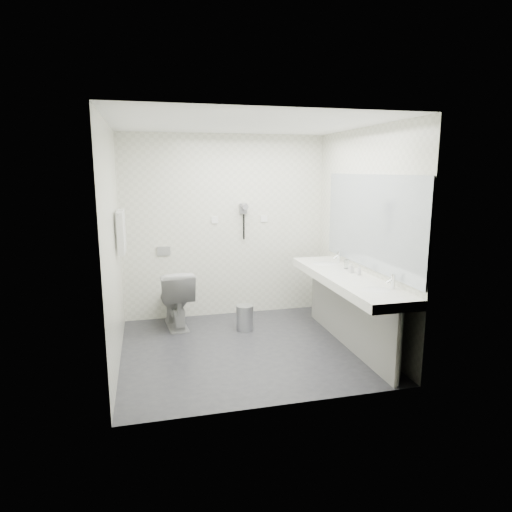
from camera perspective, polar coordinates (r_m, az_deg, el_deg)
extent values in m
plane|color=#2D2D33|center=(5.22, -1.23, -11.78)|extent=(2.80, 2.80, 0.00)
plane|color=white|center=(4.83, -1.35, 16.70)|extent=(2.80, 2.80, 0.00)
plane|color=white|center=(6.13, -3.96, 3.77)|extent=(2.80, 0.00, 2.80)
plane|color=white|center=(3.63, 3.22, -1.26)|extent=(2.80, 0.00, 2.80)
plane|color=white|center=(4.77, -17.94, 1.17)|extent=(0.00, 2.60, 2.60)
plane|color=white|center=(5.35, 13.52, 2.42)|extent=(0.00, 2.60, 2.60)
cube|color=white|center=(5.14, 11.58, -2.96)|extent=(0.55, 2.20, 0.10)
cube|color=gray|center=(5.27, 11.65, -7.43)|extent=(0.03, 2.15, 0.75)
cylinder|color=silver|center=(4.43, 17.90, -11.37)|extent=(0.06, 0.06, 0.75)
cylinder|color=silver|center=(6.19, 7.76, -4.51)|extent=(0.06, 0.06, 0.75)
cube|color=#B2BCC6|center=(5.14, 14.49, 4.29)|extent=(0.02, 2.20, 1.05)
ellipsoid|color=white|center=(4.57, 15.09, -4.41)|extent=(0.40, 0.31, 0.05)
ellipsoid|color=white|center=(5.71, 8.81, -1.11)|extent=(0.40, 0.31, 0.05)
cylinder|color=silver|center=(4.65, 17.26, -3.14)|extent=(0.04, 0.04, 0.15)
cylinder|color=silver|center=(5.77, 10.62, -0.13)|extent=(0.04, 0.04, 0.15)
imported|color=beige|center=(5.24, 12.19, -1.51)|extent=(0.06, 0.06, 0.11)
imported|color=beige|center=(5.15, 13.16, -1.73)|extent=(0.06, 0.06, 0.12)
cylinder|color=silver|center=(5.45, 11.59, -1.04)|extent=(0.07, 0.07, 0.11)
imported|color=white|center=(5.89, -10.36, -5.36)|extent=(0.50, 0.79, 0.76)
cube|color=#B2B5BA|center=(6.08, -11.81, 0.63)|extent=(0.18, 0.02, 0.12)
cylinder|color=#B2B5BA|center=(5.73, -1.46, -8.01)|extent=(0.28, 0.28, 0.31)
cylinder|color=#B2B5BA|center=(5.68, -1.47, -6.45)|extent=(0.22, 0.22, 0.02)
cylinder|color=silver|center=(5.27, -17.20, 5.40)|extent=(0.02, 0.62, 0.02)
cube|color=silver|center=(5.16, -17.03, 2.83)|extent=(0.07, 0.24, 0.48)
cube|color=silver|center=(5.43, -16.89, 3.23)|extent=(0.07, 0.24, 0.48)
cube|color=gray|center=(6.13, -1.63, 6.13)|extent=(0.10, 0.04, 0.14)
cylinder|color=gray|center=(6.05, -1.49, 6.36)|extent=(0.08, 0.14, 0.08)
cylinder|color=black|center=(6.14, -1.58, 3.79)|extent=(0.02, 0.02, 0.35)
cube|color=white|center=(6.09, -5.35, 4.64)|extent=(0.09, 0.02, 0.09)
cube|color=white|center=(6.23, 1.05, 4.83)|extent=(0.09, 0.02, 0.09)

